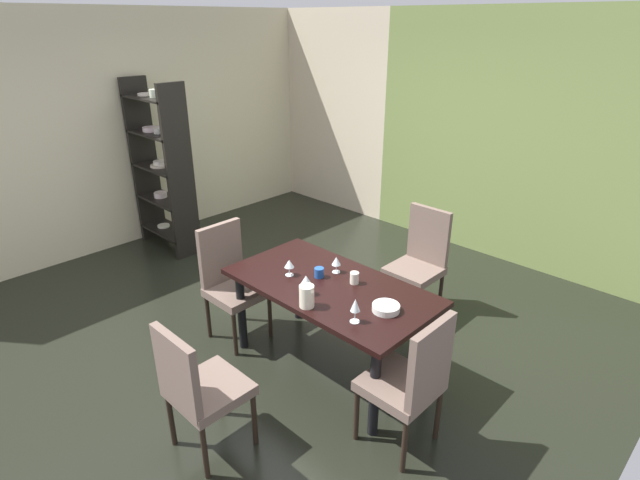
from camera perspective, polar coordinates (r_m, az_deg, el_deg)
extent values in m
cube|color=black|center=(4.72, -4.92, -9.39)|extent=(5.62, 5.62, 0.02)
cube|color=beige|center=(7.31, 1.50, 14.36)|extent=(1.90, 0.10, 2.72)
cube|color=olive|center=(5.82, 22.60, 10.07)|extent=(3.72, 0.10, 2.72)
cube|color=beige|center=(6.43, -22.19, 11.31)|extent=(0.10, 5.62, 2.72)
cube|color=black|center=(3.78, 1.17, -5.36)|extent=(1.61, 0.85, 0.04)
cylinder|color=black|center=(4.59, -2.53, -5.01)|extent=(0.07, 0.07, 0.71)
cylinder|color=black|center=(3.85, 12.38, -11.98)|extent=(0.07, 0.07, 0.71)
cylinder|color=black|center=(4.24, -8.96, -8.01)|extent=(0.07, 0.07, 0.71)
cylinder|color=black|center=(3.42, 6.25, -16.81)|extent=(0.07, 0.07, 0.71)
cube|color=brown|center=(4.69, 10.70, -3.52)|extent=(0.44, 0.44, 0.07)
cube|color=brown|center=(4.73, 12.32, 0.36)|extent=(0.42, 0.05, 0.57)
cylinder|color=black|center=(4.58, 11.10, -7.74)|extent=(0.04, 0.04, 0.41)
cylinder|color=black|center=(4.76, 7.29, -6.14)|extent=(0.04, 0.04, 0.41)
cylinder|color=black|center=(4.87, 13.60, -5.97)|extent=(0.04, 0.04, 0.41)
cylinder|color=black|center=(5.04, 9.92, -4.54)|extent=(0.04, 0.04, 0.41)
cube|color=brown|center=(3.34, -12.52, -16.38)|extent=(0.44, 0.44, 0.07)
cube|color=brown|center=(3.11, -16.06, -14.36)|extent=(0.42, 0.05, 0.50)
cylinder|color=black|center=(3.70, -11.39, -16.55)|extent=(0.04, 0.04, 0.41)
cylinder|color=black|center=(3.46, -7.52, -19.60)|extent=(0.04, 0.04, 0.41)
cylinder|color=black|center=(3.56, -16.64, -19.08)|extent=(0.04, 0.04, 0.41)
cylinder|color=black|center=(3.32, -13.04, -22.55)|extent=(0.04, 0.04, 0.41)
cube|color=brown|center=(3.34, 9.09, -16.04)|extent=(0.44, 0.44, 0.07)
cube|color=brown|center=(3.09, 12.51, -13.68)|extent=(0.05, 0.42, 0.54)
cylinder|color=black|center=(3.47, 4.19, -19.28)|extent=(0.04, 0.04, 0.41)
cylinder|color=black|center=(3.70, 8.15, -16.24)|extent=(0.04, 0.04, 0.41)
cylinder|color=black|center=(3.31, 9.61, -22.22)|extent=(0.04, 0.04, 0.41)
cylinder|color=black|center=(3.55, 13.34, -18.75)|extent=(0.04, 0.04, 0.41)
cube|color=brown|center=(4.33, -9.43, -5.92)|extent=(0.44, 0.44, 0.07)
cube|color=brown|center=(4.34, -11.28, -1.71)|extent=(0.05, 0.42, 0.57)
cylinder|color=black|center=(4.42, -5.74, -8.65)|extent=(0.04, 0.04, 0.41)
cylinder|color=black|center=(4.23, -9.71, -10.56)|extent=(0.04, 0.04, 0.41)
cylinder|color=black|center=(4.68, -8.79, -6.84)|extent=(0.04, 0.04, 0.41)
cylinder|color=black|center=(4.50, -12.65, -8.54)|extent=(0.04, 0.04, 0.41)
cube|color=black|center=(6.49, -19.45, 8.45)|extent=(0.05, 0.32, 1.98)
cube|color=black|center=(5.80, -15.68, 7.17)|extent=(0.05, 0.32, 1.98)
cube|color=black|center=(6.39, -16.79, 1.03)|extent=(0.84, 0.32, 0.02)
cylinder|color=white|center=(6.50, -17.45, 1.56)|extent=(0.15, 0.15, 0.02)
cube|color=black|center=(6.25, -17.22, 4.37)|extent=(0.84, 0.32, 0.02)
cylinder|color=white|center=(6.34, -17.77, 4.95)|extent=(0.15, 0.15, 0.06)
cube|color=black|center=(6.14, -17.67, 7.85)|extent=(0.84, 0.32, 0.02)
cylinder|color=#F3E1C5|center=(6.16, -17.83, 8.11)|extent=(0.22, 0.22, 0.02)
cylinder|color=silver|center=(6.16, -17.90, 8.31)|extent=(0.14, 0.14, 0.07)
cube|color=black|center=(6.05, -18.14, 11.45)|extent=(0.84, 0.32, 0.02)
cylinder|color=white|center=(6.16, -18.79, 11.91)|extent=(0.18, 0.18, 0.05)
cylinder|color=white|center=(6.00, -17.98, 11.79)|extent=(0.11, 0.11, 0.06)
cube|color=black|center=(5.98, -18.64, 15.14)|extent=(0.84, 0.32, 0.02)
cylinder|color=white|center=(6.11, -19.37, 15.44)|extent=(0.16, 0.16, 0.02)
cylinder|color=white|center=(5.92, -18.42, 15.63)|extent=(0.10, 0.10, 0.09)
cylinder|color=silver|center=(3.34, 3.99, -9.27)|extent=(0.07, 0.07, 0.00)
cylinder|color=silver|center=(3.32, 4.01, -8.66)|extent=(0.01, 0.01, 0.08)
cone|color=silver|center=(3.27, 4.06, -7.42)|extent=(0.06, 0.06, 0.09)
cylinder|color=silver|center=(3.90, -3.50, -4.00)|extent=(0.07, 0.07, 0.00)
cylinder|color=silver|center=(3.89, -3.51, -3.54)|extent=(0.01, 0.01, 0.07)
cone|color=silver|center=(3.86, -3.54, -2.70)|extent=(0.08, 0.08, 0.06)
cylinder|color=silver|center=(3.64, -1.58, -6.16)|extent=(0.06, 0.06, 0.00)
cylinder|color=silver|center=(3.62, -1.59, -5.54)|extent=(0.01, 0.01, 0.09)
cone|color=silver|center=(3.58, -1.60, -4.52)|extent=(0.07, 0.07, 0.06)
cylinder|color=silver|center=(3.94, 1.86, -3.67)|extent=(0.06, 0.06, 0.00)
cylinder|color=silver|center=(3.93, 1.86, -3.24)|extent=(0.01, 0.01, 0.06)
cone|color=silver|center=(3.90, 1.87, -2.40)|extent=(0.07, 0.07, 0.07)
cylinder|color=silver|center=(3.46, 7.54, -7.70)|extent=(0.19, 0.19, 0.05)
cylinder|color=silver|center=(3.77, 3.95, -4.35)|extent=(0.07, 0.07, 0.09)
cylinder|color=#1E4996|center=(3.85, -0.10, -3.74)|extent=(0.07, 0.07, 0.08)
cylinder|color=white|center=(3.46, -1.53, -6.44)|extent=(0.11, 0.11, 0.16)
cone|color=white|center=(3.39, -0.98, -5.73)|extent=(0.04, 0.04, 0.03)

